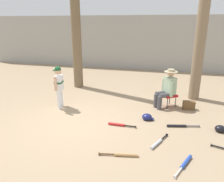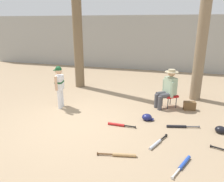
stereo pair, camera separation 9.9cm
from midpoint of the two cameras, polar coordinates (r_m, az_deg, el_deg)
name	(u,v)px [view 1 (the left image)]	position (r m, az deg, el deg)	size (l,w,h in m)	color
ground_plane	(76,124)	(5.80, -10.00, -8.54)	(60.00, 60.00, 0.00)	#9E8466
concrete_back_wall	(130,43)	(12.29, 4.44, 12.61)	(18.00, 0.36, 2.89)	#9E9E99
tree_near_player	(75,17)	(8.67, -9.98, 18.77)	(0.51, 0.51, 5.98)	brown
tree_behind_spectator	(199,46)	(7.66, 21.78, 10.91)	(0.58, 0.58, 4.18)	#7F6B51
young_ballplayer	(59,84)	(6.72, -14.31, 1.68)	(0.39, 0.57, 1.31)	white
folding_stool	(169,96)	(6.91, 14.43, -1.18)	(0.56, 0.56, 0.41)	red
seated_spectator	(167,87)	(6.78, 13.93, 0.93)	(0.65, 0.60, 1.20)	#47474C
handbag_beside_stool	(189,105)	(6.95, 19.26, -3.59)	(0.34, 0.18, 0.26)	brown
bat_black_composite	(179,126)	(5.78, 16.84, -8.81)	(0.81, 0.25, 0.07)	black
bat_red_barrel	(119,125)	(5.59, 1.29, -8.89)	(0.73, 0.07, 0.07)	red
bat_aluminum_silver	(158,143)	(4.92, 11.39, -13.30)	(0.36, 0.71, 0.07)	#B7BCC6
bat_wood_tan	(123,155)	(4.46, 2.26, -16.49)	(0.78, 0.21, 0.07)	tan
bat_blue_youth	(185,163)	(4.43, 18.10, -17.73)	(0.36, 0.74, 0.07)	#2347AD
batting_helmet_black	(220,129)	(5.90, 26.32, -8.96)	(0.30, 0.23, 0.17)	black
batting_helmet_navy	(147,117)	(5.97, 8.79, -6.82)	(0.32, 0.25, 0.18)	navy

